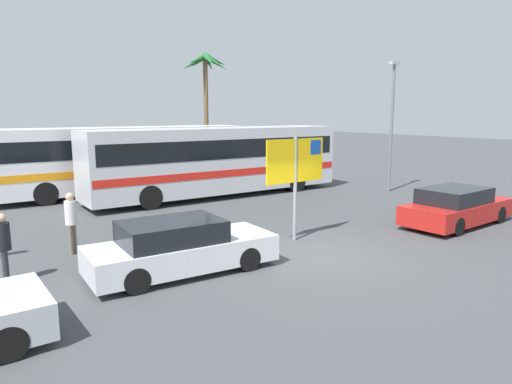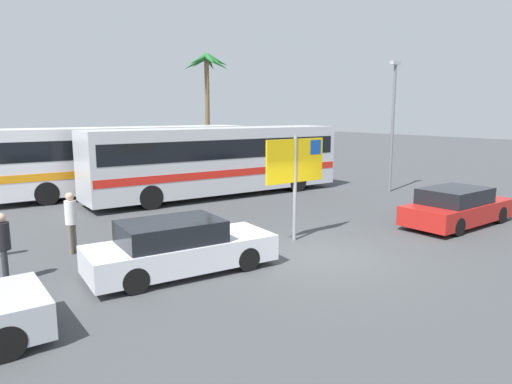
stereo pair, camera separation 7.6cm
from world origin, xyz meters
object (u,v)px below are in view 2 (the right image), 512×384
at_px(car_red, 457,207).
at_px(car_white, 179,247).
at_px(pedestrian_by_bus, 3,243).
at_px(bus_rear_coach, 125,156).
at_px(bus_front_coach, 219,158).
at_px(ferry_sign, 296,165).
at_px(pedestrian_crossing_lot, 71,218).

bearing_deg(car_red, car_white, 171.05).
bearing_deg(car_white, pedestrian_by_bus, 158.68).
xyz_separation_m(car_red, pedestrian_by_bus, (-13.60, 2.64, 0.33)).
distance_m(bus_rear_coach, pedestrian_by_bus, 12.12).
relative_size(car_white, car_red, 0.99).
height_order(bus_front_coach, ferry_sign, ferry_sign).
distance_m(bus_front_coach, pedestrian_crossing_lot, 9.56).
bearing_deg(pedestrian_crossing_lot, car_white, -18.65).
relative_size(bus_front_coach, bus_rear_coach, 1.00).
xyz_separation_m(bus_front_coach, pedestrian_by_bus, (-9.65, -6.96, -0.82)).
distance_m(bus_rear_coach, car_red, 14.85).
bearing_deg(bus_front_coach, ferry_sign, -103.27).
height_order(ferry_sign, car_white, ferry_sign).
height_order(car_red, pedestrian_crossing_lot, pedestrian_crossing_lot).
bearing_deg(bus_rear_coach, pedestrian_by_bus, -121.81).
relative_size(ferry_sign, car_white, 0.69).
height_order(car_white, pedestrian_by_bus, pedestrian_by_bus).
height_order(ferry_sign, pedestrian_crossing_lot, ferry_sign).
relative_size(bus_front_coach, car_white, 2.66).
distance_m(ferry_sign, car_white, 4.58).
height_order(bus_front_coach, pedestrian_crossing_lot, bus_front_coach).
bearing_deg(pedestrian_by_bus, ferry_sign, -179.88).
bearing_deg(car_red, pedestrian_by_bus, 166.02).
bearing_deg(bus_front_coach, bus_rear_coach, 134.67).
bearing_deg(car_white, car_red, -3.32).
bearing_deg(ferry_sign, pedestrian_crossing_lot, 155.31).
bearing_deg(ferry_sign, car_red, -18.80).
xyz_separation_m(pedestrian_crossing_lot, pedestrian_by_bus, (-1.82, -1.52, -0.05)).
height_order(bus_rear_coach, ferry_sign, ferry_sign).
xyz_separation_m(car_white, pedestrian_crossing_lot, (-1.77, 3.12, 0.38)).
bearing_deg(pedestrian_by_bus, bus_rear_coach, -114.90).
bearing_deg(ferry_sign, pedestrian_by_bus, 170.84).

